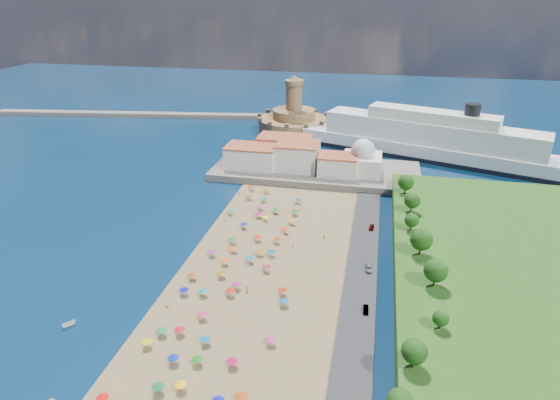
# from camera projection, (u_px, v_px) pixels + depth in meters

# --- Properties ---
(ground) EXTENTS (700.00, 700.00, 0.00)m
(ground) POSITION_uv_depth(u_px,v_px,m) (251.00, 255.00, 144.24)
(ground) COLOR #071938
(ground) RESTS_ON ground
(terrace) EXTENTS (90.00, 36.00, 3.00)m
(terrace) POSITION_uv_depth(u_px,v_px,m) (316.00, 171.00, 206.85)
(terrace) COLOR #59544C
(terrace) RESTS_ON ground
(jetty) EXTENTS (18.00, 70.00, 2.40)m
(jetty) POSITION_uv_depth(u_px,v_px,m) (283.00, 145.00, 242.36)
(jetty) COLOR #59544C
(jetty) RESTS_ON ground
(breakwater) EXTENTS (199.03, 34.77, 2.60)m
(breakwater) POSITION_uv_depth(u_px,v_px,m) (148.00, 115.00, 301.01)
(breakwater) COLOR #59544C
(breakwater) RESTS_ON ground
(waterfront_buildings) EXTENTS (57.00, 29.00, 11.00)m
(waterfront_buildings) POSITION_uv_depth(u_px,v_px,m) (287.00, 155.00, 207.28)
(waterfront_buildings) COLOR silver
(waterfront_buildings) RESTS_ON terrace
(domed_building) EXTENTS (16.00, 16.00, 15.00)m
(domed_building) POSITION_uv_depth(u_px,v_px,m) (362.00, 160.00, 198.21)
(domed_building) COLOR silver
(domed_building) RESTS_ON terrace
(fortress) EXTENTS (40.00, 40.00, 32.40)m
(fortress) POSITION_uv_depth(u_px,v_px,m) (294.00, 120.00, 266.87)
(fortress) COLOR olive
(fortress) RESTS_ON ground
(cruise_ship) EXTENTS (128.60, 59.07, 28.20)m
(cruise_ship) POSITION_uv_depth(u_px,v_px,m) (430.00, 141.00, 224.90)
(cruise_ship) COLOR black
(cruise_ship) RESTS_ON ground
(beach_parasols) EXTENTS (31.96, 115.32, 2.20)m
(beach_parasols) POSITION_uv_depth(u_px,v_px,m) (237.00, 267.00, 133.95)
(beach_parasols) COLOR gray
(beach_parasols) RESTS_ON beach
(beachgoers) EXTENTS (38.06, 73.92, 1.88)m
(beachgoers) POSITION_uv_depth(u_px,v_px,m) (265.00, 229.00, 157.70)
(beachgoers) COLOR tan
(beachgoers) RESTS_ON beach
(moored_boats) EXTENTS (15.76, 25.70, 1.49)m
(moored_boats) POSITION_uv_depth(u_px,v_px,m) (62.00, 367.00, 100.34)
(moored_boats) COLOR white
(moored_boats) RESTS_ON ground
(parked_cars) EXTENTS (2.05, 49.60, 1.30)m
(parked_cars) POSITION_uv_depth(u_px,v_px,m) (369.00, 261.00, 138.44)
(parked_cars) COLOR gray
(parked_cars) RESTS_ON promenade
(hillside_trees) EXTENTS (14.91, 107.23, 8.10)m
(hillside_trees) POSITION_uv_depth(u_px,v_px,m) (417.00, 245.00, 129.42)
(hillside_trees) COLOR #382314
(hillside_trees) RESTS_ON hillside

